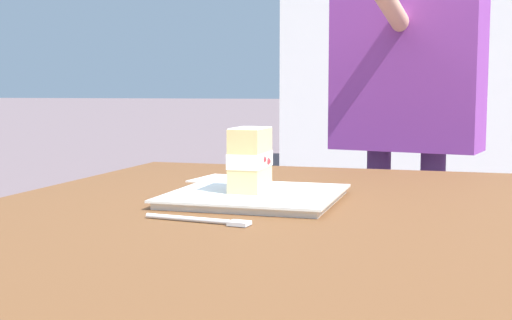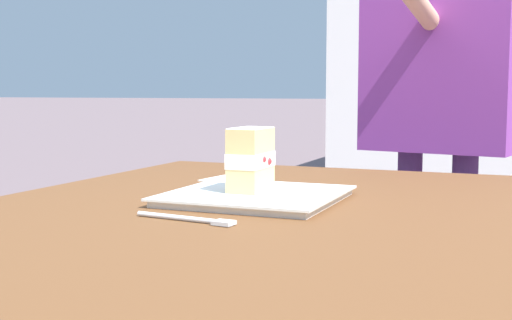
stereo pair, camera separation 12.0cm
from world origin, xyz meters
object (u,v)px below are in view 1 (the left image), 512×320
at_px(cake_slice, 250,159).
at_px(diner_person, 407,64).
at_px(dessert_fork, 204,220).
at_px(paper_napkin, 220,179).
at_px(dessert_plate, 256,196).
at_px(patio_table, 239,284).

xyz_separation_m(cake_slice, diner_person, (0.92, -0.20, 0.20)).
bearing_deg(dessert_fork, paper_napkin, 16.73).
bearing_deg(dessert_plate, cake_slice, 62.68).
bearing_deg(dessert_plate, diner_person, -11.64).
distance_m(dessert_plate, dessert_fork, 0.22).
bearing_deg(patio_table, cake_slice, 11.96).
height_order(dessert_plate, cake_slice, cake_slice).
height_order(cake_slice, paper_napkin, cake_slice).
bearing_deg(paper_napkin, patio_table, -157.14).
bearing_deg(patio_table, dessert_plate, 8.59).
bearing_deg(patio_table, paper_napkin, 22.86).
bearing_deg(dessert_fork, cake_slice, -0.77).
height_order(cake_slice, diner_person, diner_person).
xyz_separation_m(dessert_plate, diner_person, (0.93, -0.19, 0.27)).
xyz_separation_m(patio_table, paper_napkin, (0.44, 0.18, 0.10)).
bearing_deg(cake_slice, diner_person, -12.47).
relative_size(dessert_fork, paper_napkin, 1.15).
relative_size(patio_table, dessert_fork, 8.70).
height_order(dessert_plate, dessert_fork, dessert_plate).
height_order(cake_slice, dessert_fork, cake_slice).
distance_m(dessert_plate, cake_slice, 0.07).
relative_size(cake_slice, dessert_fork, 0.66).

